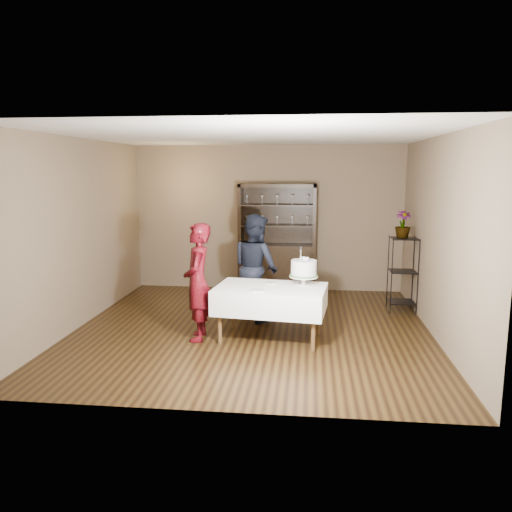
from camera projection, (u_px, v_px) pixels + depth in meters
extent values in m
plane|color=black|center=(252.00, 329.00, 7.13)|extent=(5.00, 5.00, 0.00)
plane|color=silver|center=(252.00, 136.00, 6.67)|extent=(5.00, 5.00, 0.00)
cube|color=brown|center=(268.00, 218.00, 9.35)|extent=(5.00, 0.02, 2.70)
cube|color=brown|center=(80.00, 233.00, 7.17)|extent=(0.02, 5.00, 2.70)
cube|color=brown|center=(438.00, 238.00, 6.64)|extent=(0.02, 5.00, 2.70)
cube|color=black|center=(277.00, 268.00, 9.23)|extent=(1.40, 0.48, 0.90)
cube|color=black|center=(278.00, 213.00, 9.28)|extent=(1.40, 0.03, 1.10)
cube|color=black|center=(278.00, 185.00, 8.97)|extent=(1.40, 0.48, 0.06)
cube|color=black|center=(277.00, 225.00, 9.09)|extent=(1.28, 0.42, 0.02)
cube|color=black|center=(277.00, 205.00, 9.03)|extent=(1.28, 0.42, 0.02)
cylinder|color=black|center=(392.00, 277.00, 7.79)|extent=(0.02, 0.02, 1.20)
cylinder|color=black|center=(418.00, 277.00, 7.75)|extent=(0.02, 0.02, 1.20)
cylinder|color=black|center=(388.00, 272.00, 8.18)|extent=(0.02, 0.02, 1.20)
cylinder|color=black|center=(413.00, 272.00, 8.14)|extent=(0.02, 0.02, 1.20)
cube|color=black|center=(401.00, 302.00, 8.04)|extent=(0.40, 0.40, 0.02)
cube|color=black|center=(403.00, 271.00, 7.95)|extent=(0.40, 0.40, 0.01)
cube|color=black|center=(404.00, 238.00, 7.86)|extent=(0.40, 0.40, 0.02)
cube|color=white|center=(271.00, 299.00, 6.63)|extent=(1.53, 1.05, 0.33)
cylinder|color=#53381E|center=(220.00, 318.00, 6.48)|extent=(0.06, 0.06, 0.68)
cylinder|color=#53381E|center=(313.00, 325.00, 6.22)|extent=(0.06, 0.06, 0.68)
cylinder|color=#53381E|center=(233.00, 305.00, 7.12)|extent=(0.06, 0.06, 0.68)
cylinder|color=#53381E|center=(319.00, 310.00, 6.86)|extent=(0.06, 0.06, 0.68)
imported|color=#370705|center=(198.00, 282.00, 6.59)|extent=(0.44, 0.61, 1.57)
imported|color=black|center=(256.00, 267.00, 7.51)|extent=(0.98, 0.99, 1.61)
cylinder|color=silver|center=(303.00, 284.00, 6.71)|extent=(0.21, 0.21, 0.01)
cylinder|color=silver|center=(304.00, 281.00, 6.71)|extent=(0.05, 0.05, 0.11)
cylinder|color=silver|center=(304.00, 276.00, 6.70)|extent=(0.38, 0.38, 0.02)
cylinder|color=#457336|center=(304.00, 275.00, 6.69)|extent=(0.37, 0.37, 0.02)
cylinder|color=silver|center=(304.00, 268.00, 6.68)|extent=(0.40, 0.40, 0.21)
sphere|color=#516EAE|center=(306.00, 259.00, 6.65)|extent=(0.03, 0.03, 0.03)
cube|color=silver|center=(301.00, 255.00, 6.63)|extent=(0.02, 0.02, 0.15)
cube|color=black|center=(301.00, 248.00, 6.61)|extent=(0.02, 0.02, 0.05)
cylinder|color=silver|center=(257.00, 290.00, 6.37)|extent=(0.24, 0.24, 0.01)
cylinder|color=silver|center=(271.00, 283.00, 6.79)|extent=(0.19, 0.19, 0.01)
imported|color=#457336|center=(403.00, 224.00, 7.82)|extent=(0.27, 0.27, 0.43)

